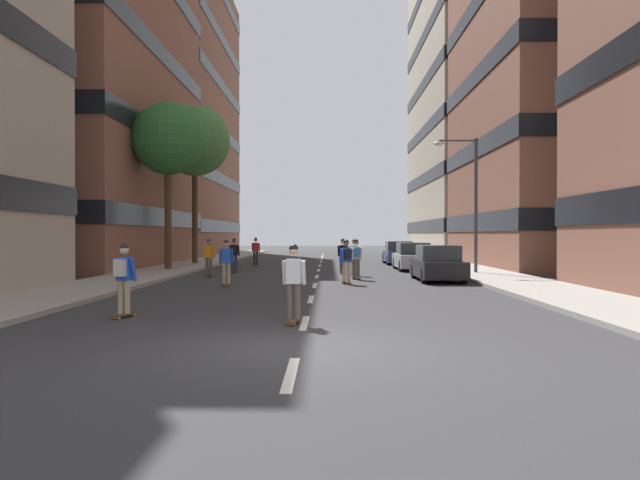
# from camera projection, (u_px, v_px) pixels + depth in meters

# --- Properties ---
(ground_plane) EXTENTS (139.43, 139.43, 0.00)m
(ground_plane) POSITION_uv_depth(u_px,v_px,m) (319.00, 270.00, 33.98)
(ground_plane) COLOR #333335
(sidewalk_left) EXTENTS (3.28, 63.91, 0.14)m
(sidewalk_left) POSITION_uv_depth(u_px,v_px,m) (187.00, 266.00, 36.99)
(sidewalk_left) COLOR #9E9991
(sidewalk_left) RESTS_ON ground_plane
(sidewalk_right) EXTENTS (3.28, 63.91, 0.14)m
(sidewalk_right) POSITION_uv_depth(u_px,v_px,m) (453.00, 266.00, 36.77)
(sidewalk_right) COLOR #9E9991
(sidewalk_right) RESTS_ON ground_plane
(lane_markings) EXTENTS (0.16, 52.20, 0.01)m
(lane_markings) POSITION_uv_depth(u_px,v_px,m) (319.00, 270.00, 33.74)
(lane_markings) COLOR silver
(lane_markings) RESTS_ON ground_plane
(building_left_mid) EXTENTS (16.51, 20.87, 25.12)m
(building_left_mid) POSITION_uv_depth(u_px,v_px,m) (35.00, 64.00, 38.27)
(building_left_mid) COLOR brown
(building_left_mid) RESTS_ON ground_plane
(building_left_far) EXTENTS (16.51, 21.71, 27.07)m
(building_left_far) POSITION_uv_depth(u_px,v_px,m) (139.00, 114.00, 59.39)
(building_left_far) COLOR brown
(building_left_far) RESTS_ON ground_plane
(building_right_far) EXTENTS (16.51, 22.18, 36.26)m
(building_right_far) POSITION_uv_depth(u_px,v_px,m) (508.00, 66.00, 58.86)
(building_right_far) COLOR #B2A893
(building_right_far) RESTS_ON ground_plane
(parked_car_near) EXTENTS (1.82, 4.40, 1.52)m
(parked_car_near) POSITION_uv_depth(u_px,v_px,m) (438.00, 265.00, 26.06)
(parked_car_near) COLOR black
(parked_car_near) RESTS_ON ground_plane
(parked_car_mid) EXTENTS (1.82, 4.40, 1.52)m
(parked_car_mid) POSITION_uv_depth(u_px,v_px,m) (398.00, 254.00, 40.61)
(parked_car_mid) COLOR navy
(parked_car_mid) RESTS_ON ground_plane
(parked_car_far) EXTENTS (1.82, 4.40, 1.52)m
(parked_car_far) POSITION_uv_depth(u_px,v_px,m) (413.00, 257.00, 33.82)
(parked_car_far) COLOR #B2B7BF
(parked_car_far) RESTS_ON ground_plane
(street_tree_near) EXTENTS (4.53, 4.53, 10.11)m
(street_tree_near) POSITION_uv_depth(u_px,v_px,m) (195.00, 141.00, 39.17)
(street_tree_near) COLOR #4C3823
(street_tree_near) RESTS_ON sidewalk_left
(street_tree_mid) EXTENTS (3.87, 3.87, 8.90)m
(street_tree_mid) POSITION_uv_depth(u_px,v_px,m) (168.00, 140.00, 32.62)
(street_tree_mid) COLOR #4C3823
(street_tree_mid) RESTS_ON sidewalk_left
(streetlamp_right) EXTENTS (2.13, 0.30, 6.50)m
(streetlamp_right) POSITION_uv_depth(u_px,v_px,m) (468.00, 190.00, 29.68)
(streetlamp_right) COLOR #3F3F44
(streetlamp_right) RESTS_ON sidewalk_right
(skater_0) EXTENTS (0.57, 0.92, 1.78)m
(skater_0) POSITION_uv_depth(u_px,v_px,m) (346.00, 259.00, 24.37)
(skater_0) COLOR brown
(skater_0) RESTS_ON ground_plane
(skater_1) EXTENTS (0.57, 0.92, 1.78)m
(skater_1) POSITION_uv_depth(u_px,v_px,m) (356.00, 256.00, 26.83)
(skater_1) COLOR brown
(skater_1) RESTS_ON ground_plane
(skater_2) EXTENTS (0.57, 0.92, 1.78)m
(skater_2) POSITION_uv_depth(u_px,v_px,m) (226.00, 260.00, 23.47)
(skater_2) COLOR brown
(skater_2) RESTS_ON ground_plane
(skater_3) EXTENTS (0.56, 0.92, 1.78)m
(skater_3) POSITION_uv_depth(u_px,v_px,m) (209.00, 256.00, 28.31)
(skater_3) COLOR brown
(skater_3) RESTS_ON ground_plane
(skater_4) EXTENTS (0.55, 0.92, 1.78)m
(skater_4) POSITION_uv_depth(u_px,v_px,m) (234.00, 253.00, 31.85)
(skater_4) COLOR brown
(skater_4) RESTS_ON ground_plane
(skater_5) EXTENTS (0.55, 0.92, 1.78)m
(skater_5) POSITION_uv_depth(u_px,v_px,m) (256.00, 250.00, 39.12)
(skater_5) COLOR brown
(skater_5) RESTS_ON ground_plane
(skater_6) EXTENTS (0.56, 0.92, 1.78)m
(skater_6) POSITION_uv_depth(u_px,v_px,m) (343.00, 254.00, 30.85)
(skater_6) COLOR brown
(skater_6) RESTS_ON ground_plane
(skater_7) EXTENTS (0.55, 0.92, 1.78)m
(skater_7) POSITION_uv_depth(u_px,v_px,m) (294.00, 280.00, 13.61)
(skater_7) COLOR brown
(skater_7) RESTS_ON ground_plane
(skater_8) EXTENTS (0.57, 0.92, 1.78)m
(skater_8) POSITION_uv_depth(u_px,v_px,m) (124.00, 275.00, 14.60)
(skater_8) COLOR brown
(skater_8) RESTS_ON ground_plane
(skater_9) EXTENTS (0.54, 0.91, 1.78)m
(skater_9) POSITION_uv_depth(u_px,v_px,m) (355.00, 255.00, 29.30)
(skater_9) COLOR brown
(skater_9) RESTS_ON ground_plane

